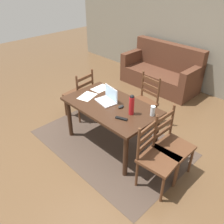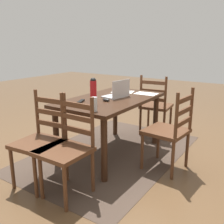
% 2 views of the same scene
% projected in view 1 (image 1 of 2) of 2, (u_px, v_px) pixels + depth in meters
% --- Properties ---
extents(ground_plane, '(14.00, 14.00, 0.00)m').
position_uv_depth(ground_plane, '(111.00, 143.00, 3.92)').
color(ground_plane, brown).
extents(area_rug, '(2.45, 1.63, 0.01)m').
position_uv_depth(area_rug, '(111.00, 143.00, 3.92)').
color(area_rug, '#47382D').
rests_on(area_rug, ground).
extents(wall_back, '(8.00, 0.12, 2.70)m').
position_uv_depth(wall_back, '(209.00, 31.00, 4.87)').
color(wall_back, gray).
rests_on(wall_back, ground).
extents(dining_table, '(1.44, 0.84, 0.75)m').
position_uv_depth(dining_table, '(111.00, 110.00, 3.57)').
color(dining_table, '#382114').
rests_on(dining_table, ground).
extents(chair_far_head, '(0.48, 0.48, 0.95)m').
position_uv_depth(chair_far_head, '(143.00, 102.00, 4.13)').
color(chair_far_head, '#56331E').
rests_on(chair_far_head, ground).
extents(chair_right_near, '(0.48, 0.48, 0.95)m').
position_uv_depth(chair_right_near, '(156.00, 158.00, 2.96)').
color(chair_right_near, '#56331E').
rests_on(chair_right_near, ground).
extents(chair_right_far, '(0.45, 0.45, 0.95)m').
position_uv_depth(chair_right_far, '(171.00, 145.00, 3.16)').
color(chair_right_far, '#56331E').
rests_on(chair_right_far, ground).
extents(chair_left_far, '(0.49, 0.49, 0.95)m').
position_uv_depth(chair_left_far, '(80.00, 95.00, 4.38)').
color(chair_left_far, '#56331E').
rests_on(chair_left_far, ground).
extents(couch, '(1.80, 0.80, 1.00)m').
position_uv_depth(couch, '(161.00, 72.00, 5.56)').
color(couch, '#512D1E').
rests_on(couch, ground).
extents(laptop, '(0.35, 0.27, 0.23)m').
position_uv_depth(laptop, '(108.00, 98.00, 3.57)').
color(laptop, silver).
rests_on(laptop, dining_table).
extents(water_bottle, '(0.07, 0.07, 0.30)m').
position_uv_depth(water_bottle, '(132.00, 104.00, 3.21)').
color(water_bottle, red).
rests_on(water_bottle, dining_table).
extents(drinking_glass, '(0.07, 0.07, 0.15)m').
position_uv_depth(drinking_glass, '(153.00, 111.00, 3.23)').
color(drinking_glass, silver).
rests_on(drinking_glass, dining_table).
extents(computer_mouse, '(0.07, 0.10, 0.03)m').
position_uv_depth(computer_mouse, '(121.00, 107.00, 3.43)').
color(computer_mouse, black).
rests_on(computer_mouse, dining_table).
extents(tv_remote, '(0.17, 0.10, 0.02)m').
position_uv_depth(tv_remote, '(121.00, 118.00, 3.18)').
color(tv_remote, black).
rests_on(tv_remote, dining_table).
extents(paper_stack_left, '(0.29, 0.34, 0.00)m').
position_uv_depth(paper_stack_left, '(87.00, 96.00, 3.73)').
color(paper_stack_left, white).
rests_on(paper_stack_left, dining_table).
extents(paper_stack_right, '(0.22, 0.30, 0.00)m').
position_uv_depth(paper_stack_right, '(101.00, 88.00, 3.96)').
color(paper_stack_right, white).
rests_on(paper_stack_right, dining_table).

